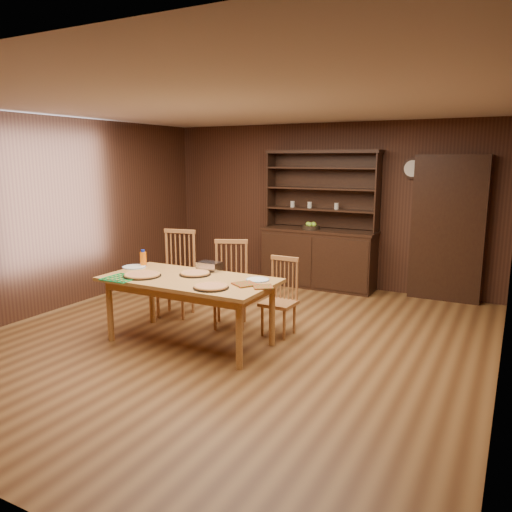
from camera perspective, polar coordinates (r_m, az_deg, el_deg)
The scene contains 20 objects.
floor at distance 5.80m, azimuth -2.83°, elevation -9.55°, with size 6.00×6.00×0.00m, color brown.
room_shell at distance 5.45m, azimuth -2.99°, elevation 6.17°, with size 6.00×6.00×6.00m.
china_hutch at distance 8.05m, azimuth 7.19°, elevation 0.63°, with size 1.84×0.52×2.17m.
doorway at distance 7.68m, azimuth 21.06°, elevation 2.90°, with size 1.00×0.18×2.10m, color black.
wall_clock at distance 7.75m, azimuth 17.47°, elevation 9.52°, with size 0.30×0.05×0.30m.
dining_table at distance 5.56m, azimuth -7.64°, elevation -3.31°, with size 1.92×0.96×0.75m.
chair_left at distance 6.67m, azimuth -8.96°, elevation -1.57°, with size 0.54×0.53×1.12m.
chair_center at distance 6.18m, azimuth -2.92°, elevation -2.80°, with size 0.57×0.55×1.06m.
chair_right at distance 5.88m, azimuth 2.89°, elevation -4.33°, with size 0.39×0.37×0.92m.
pizza_left at distance 5.71m, azimuth -12.89°, elevation -2.12°, with size 0.42×0.42×0.04m.
pizza_right at distance 5.08m, azimuth -5.17°, elevation -3.51°, with size 0.37×0.37×0.04m.
pizza_center at distance 5.68m, azimuth -6.97°, elevation -1.98°, with size 0.36×0.36×0.04m.
cooling_rack at distance 5.66m, azimuth -15.13°, elevation -2.43°, with size 0.33×0.33×0.02m, color #0CA447, non-canonical shape.
plate_left at distance 6.19m, azimuth -13.75°, elevation -1.21°, with size 0.29×0.29×0.02m.
plate_right at distance 5.38m, azimuth 0.20°, elevation -2.72°, with size 0.26×0.26×0.02m.
foil_dish at distance 5.87m, azimuth -5.35°, elevation -1.18°, with size 0.26×0.19×0.10m, color silver.
juice_bottle at distance 6.24m, azimuth -12.76°, elevation -0.29°, with size 0.08×0.08×0.20m.
pot_holder_a at distance 5.10m, azimuth 0.81°, elevation -3.53°, with size 0.19×0.19×0.01m, color red.
pot_holder_b at distance 5.20m, azimuth -1.26°, elevation -3.23°, with size 0.22×0.22×0.02m, color red.
fruit_bowl at distance 7.97m, azimuth 6.31°, elevation 3.37°, with size 0.27×0.27×0.12m.
Camera 1 is at (2.79, -4.66, 2.04)m, focal length 35.00 mm.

